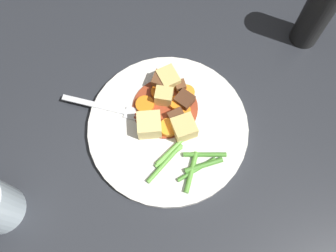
% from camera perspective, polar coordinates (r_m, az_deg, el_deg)
% --- Properties ---
extents(ground_plane, '(3.00, 3.00, 0.00)m').
position_cam_1_polar(ground_plane, '(0.63, 0.00, -0.47)').
color(ground_plane, '#26282D').
extents(dinner_plate, '(0.28, 0.28, 0.01)m').
position_cam_1_polar(dinner_plate, '(0.62, 0.00, -0.24)').
color(dinner_plate, white).
rests_on(dinner_plate, ground_plane).
extents(stew_sauce, '(0.11, 0.11, 0.00)m').
position_cam_1_polar(stew_sauce, '(0.63, -0.39, 2.92)').
color(stew_sauce, '#93381E').
rests_on(stew_sauce, dinner_plate).
extents(carrot_slice_0, '(0.04, 0.04, 0.01)m').
position_cam_1_polar(carrot_slice_0, '(0.64, 2.94, 5.25)').
color(carrot_slice_0, orange).
rests_on(carrot_slice_0, dinner_plate).
extents(carrot_slice_1, '(0.04, 0.04, 0.01)m').
position_cam_1_polar(carrot_slice_1, '(0.61, 0.24, -0.28)').
color(carrot_slice_1, orange).
rests_on(carrot_slice_1, dinner_plate).
extents(carrot_slice_2, '(0.04, 0.04, 0.01)m').
position_cam_1_polar(carrot_slice_2, '(0.63, -3.69, 3.35)').
color(carrot_slice_2, orange).
rests_on(carrot_slice_2, dinner_plate).
extents(carrot_slice_3, '(0.04, 0.04, 0.01)m').
position_cam_1_polar(carrot_slice_3, '(0.62, 2.35, 2.36)').
color(carrot_slice_3, orange).
rests_on(carrot_slice_3, dinner_plate).
extents(carrot_slice_4, '(0.04, 0.04, 0.01)m').
position_cam_1_polar(carrot_slice_4, '(0.63, -1.45, 5.30)').
color(carrot_slice_4, orange).
rests_on(carrot_slice_4, dinner_plate).
extents(carrot_slice_5, '(0.03, 0.03, 0.01)m').
position_cam_1_polar(carrot_slice_5, '(0.62, 1.35, 3.57)').
color(carrot_slice_5, orange).
rests_on(carrot_slice_5, dinner_plate).
extents(potato_chunk_0, '(0.05, 0.04, 0.03)m').
position_cam_1_polar(potato_chunk_0, '(0.64, 0.04, 7.43)').
color(potato_chunk_0, '#DBBC6B').
rests_on(potato_chunk_0, dinner_plate).
extents(potato_chunk_1, '(0.04, 0.04, 0.03)m').
position_cam_1_polar(potato_chunk_1, '(0.60, -3.01, 0.22)').
color(potato_chunk_1, '#E5CC7A').
rests_on(potato_chunk_1, dinner_plate).
extents(potato_chunk_2, '(0.03, 0.04, 0.03)m').
position_cam_1_polar(potato_chunk_2, '(0.62, -0.27, 4.75)').
color(potato_chunk_2, '#DBBC6B').
rests_on(potato_chunk_2, dinner_plate).
extents(potato_chunk_3, '(0.04, 0.04, 0.03)m').
position_cam_1_polar(potato_chunk_3, '(0.60, 2.54, -0.28)').
color(potato_chunk_3, '#DBBC6B').
rests_on(potato_chunk_3, dinner_plate).
extents(meat_chunk_0, '(0.03, 0.03, 0.02)m').
position_cam_1_polar(meat_chunk_0, '(0.61, 1.39, 1.37)').
color(meat_chunk_0, '#56331E').
rests_on(meat_chunk_0, dinner_plate).
extents(meat_chunk_1, '(0.04, 0.04, 0.02)m').
position_cam_1_polar(meat_chunk_1, '(0.62, 2.62, 4.11)').
color(meat_chunk_1, '#4C2B19').
rests_on(meat_chunk_1, dinner_plate).
extents(meat_chunk_2, '(0.02, 0.02, 0.02)m').
position_cam_1_polar(meat_chunk_2, '(0.64, 1.95, 6.35)').
color(meat_chunk_2, brown).
rests_on(meat_chunk_2, dinner_plate).
extents(meat_chunk_3, '(0.04, 0.04, 0.03)m').
position_cam_1_polar(meat_chunk_3, '(0.64, -1.43, 7.05)').
color(meat_chunk_3, brown).
rests_on(meat_chunk_3, dinner_plate).
extents(green_bean_0, '(0.02, 0.07, 0.01)m').
position_cam_1_polar(green_bean_0, '(0.60, 5.86, -4.54)').
color(green_bean_0, '#4C8E33').
rests_on(green_bean_0, dinner_plate).
extents(green_bean_1, '(0.02, 0.07, 0.01)m').
position_cam_1_polar(green_bean_1, '(0.59, 5.70, -6.23)').
color(green_bean_1, '#4C8E33').
rests_on(green_bean_1, dinner_plate).
extents(green_bean_2, '(0.06, 0.07, 0.01)m').
position_cam_1_polar(green_bean_2, '(0.59, -0.51, -5.89)').
color(green_bean_2, '#599E38').
rests_on(green_bean_2, dinner_plate).
extents(green_bean_3, '(0.03, 0.07, 0.01)m').
position_cam_1_polar(green_bean_3, '(0.59, 4.57, -6.90)').
color(green_bean_3, '#4C8E33').
rests_on(green_bean_3, dinner_plate).
extents(green_bean_4, '(0.05, 0.06, 0.01)m').
position_cam_1_polar(green_bean_4, '(0.60, 0.47, -3.81)').
color(green_bean_4, '#66AD42').
rests_on(green_bean_4, dinner_plate).
extents(green_bean_5, '(0.03, 0.05, 0.01)m').
position_cam_1_polar(green_bean_5, '(0.59, 0.09, -4.88)').
color(green_bean_5, '#66AD42').
rests_on(green_bean_5, dinner_plate).
extents(green_bean_6, '(0.07, 0.04, 0.01)m').
position_cam_1_polar(green_bean_6, '(0.59, 3.71, -7.33)').
color(green_bean_6, '#599E38').
rests_on(green_bean_6, dinner_plate).
extents(fork, '(0.08, 0.17, 0.00)m').
position_cam_1_polar(fork, '(0.63, -8.68, 2.67)').
color(fork, silver).
rests_on(fork, dinner_plate).
extents(pepper_mill, '(0.05, 0.05, 0.14)m').
position_cam_1_polar(pepper_mill, '(0.71, 22.51, 16.05)').
color(pepper_mill, black).
rests_on(pepper_mill, ground_plane).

